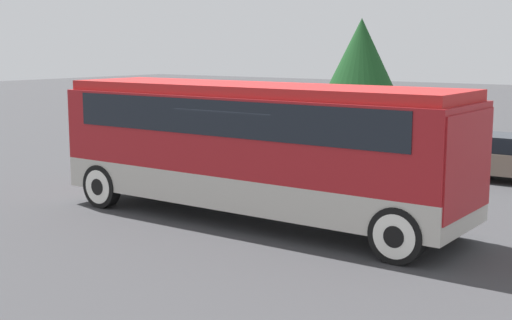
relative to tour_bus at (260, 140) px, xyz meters
The scene contains 4 objects.
ground_plane 1.80m from the tour_bus, behind, with size 120.00×120.00×0.00m, color #38383A.
tour_bus is the anchor object (origin of this frame).
parked_car_mid 7.34m from the tour_bus, 123.76° to the left, with size 4.36×1.96×1.26m.
tree_left 22.73m from the tour_bus, 112.23° to the left, with size 3.42×3.42×5.23m.
Camera 1 is at (8.97, -12.38, 3.79)m, focal length 50.00 mm.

